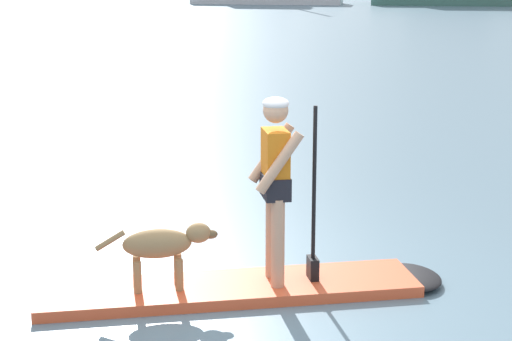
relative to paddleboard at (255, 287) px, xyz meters
The scene contains 4 objects.
ground_plane 0.24m from the paddleboard, 156.44° to the right, with size 400.00×400.00×0.00m, color slate.
paddleboard is the anchor object (origin of this frame).
person_paddler 1.03m from the paddleboard, 23.56° to the left, with size 0.68×0.60×1.67m.
dog 0.92m from the paddleboard, 156.44° to the right, with size 1.00×0.50×0.58m.
Camera 1 is at (1.91, -6.79, 2.89)m, focal length 59.14 mm.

